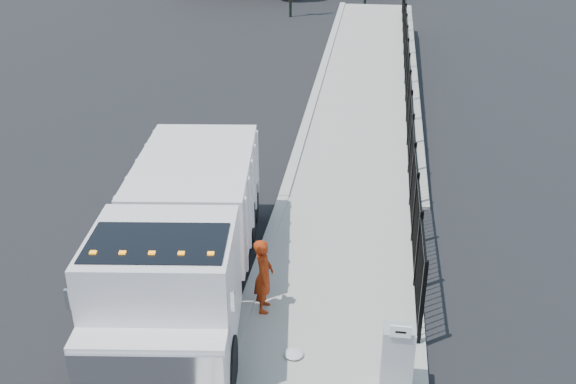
# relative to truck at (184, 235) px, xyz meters

# --- Properties ---
(ground) EXTENTS (120.00, 120.00, 0.00)m
(ground) POSITION_rel_truck_xyz_m (1.33, 1.02, -1.56)
(ground) COLOR black
(ground) RESTS_ON ground
(sidewalk) EXTENTS (3.55, 12.00, 0.12)m
(sidewalk) POSITION_rel_truck_xyz_m (3.25, -0.98, -1.50)
(sidewalk) COLOR #9E998E
(sidewalk) RESTS_ON ground
(curb) EXTENTS (0.30, 12.00, 0.16)m
(curb) POSITION_rel_truck_xyz_m (1.33, -0.98, -1.48)
(curb) COLOR #ADAAA3
(curb) RESTS_ON ground
(ramp) EXTENTS (3.95, 24.06, 3.19)m
(ramp) POSITION_rel_truck_xyz_m (3.45, 17.02, -1.56)
(ramp) COLOR #9E998E
(ramp) RESTS_ON ground
(iron_fence) EXTENTS (0.10, 28.00, 1.80)m
(iron_fence) POSITION_rel_truck_xyz_m (4.88, 13.02, -0.66)
(iron_fence) COLOR black
(iron_fence) RESTS_ON ground
(truck) EXTENTS (3.57, 8.34, 2.77)m
(truck) POSITION_rel_truck_xyz_m (0.00, 0.00, 0.00)
(truck) COLOR black
(truck) RESTS_ON ground
(worker) EXTENTS (0.44, 0.63, 1.64)m
(worker) POSITION_rel_truck_xyz_m (1.73, -0.32, -0.62)
(worker) COLOR #95290B
(worker) RESTS_ON sidewalk
(utility_cabinet) EXTENTS (0.55, 0.40, 1.25)m
(utility_cabinet) POSITION_rel_truck_xyz_m (4.43, -2.24, -0.81)
(utility_cabinet) COLOR gray
(utility_cabinet) RESTS_ON sidewalk
(arrow_sign) EXTENTS (0.35, 0.04, 0.22)m
(arrow_sign) POSITION_rel_truck_xyz_m (4.43, -2.46, -0.08)
(arrow_sign) COLOR white
(arrow_sign) RESTS_ON utility_cabinet
(debris) EXTENTS (0.37, 0.37, 0.09)m
(debris) POSITION_rel_truck_xyz_m (2.54, -1.71, -1.39)
(debris) COLOR silver
(debris) RESTS_ON sidewalk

